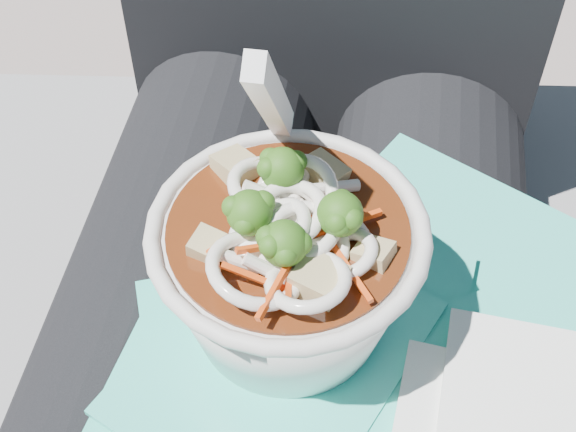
# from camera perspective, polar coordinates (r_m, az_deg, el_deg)

# --- Properties ---
(stone_ledge) EXTENTS (1.05, 0.62, 0.43)m
(stone_ledge) POSITION_cam_1_polar(r_m,az_deg,el_deg) (0.91, 1.39, -11.24)
(stone_ledge) COLOR slate
(stone_ledge) RESTS_ON ground
(lap) EXTENTS (0.35, 0.48, 0.16)m
(lap) POSITION_cam_1_polar(r_m,az_deg,el_deg) (0.58, -0.10, -9.91)
(lap) COLOR black
(lap) RESTS_ON stone_ledge
(person_body) EXTENTS (0.34, 0.94, 0.98)m
(person_body) POSITION_cam_1_polar(r_m,az_deg,el_deg) (0.61, 1.21, -1.04)
(person_body) COLOR black
(person_body) RESTS_ON ground
(plastic_bag) EXTENTS (0.32, 0.38, 0.02)m
(plastic_bag) POSITION_cam_1_polar(r_m,az_deg,el_deg) (0.47, 3.10, -11.67)
(plastic_bag) COLOR #31CDB6
(plastic_bag) RESTS_ON lap
(udon_bowl) EXTENTS (0.19, 0.19, 0.19)m
(udon_bowl) POSITION_cam_1_polar(r_m,az_deg,el_deg) (0.43, 0.00, -3.25)
(udon_bowl) COLOR silver
(udon_bowl) RESTS_ON plastic_bag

